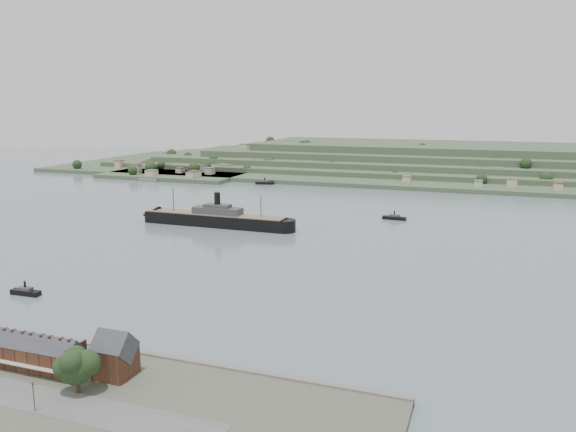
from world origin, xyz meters
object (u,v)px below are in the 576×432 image
(terrace_row, at_px, (3,347))
(steamship, at_px, (211,218))
(gabled_building, at_px, (115,355))
(tugboat, at_px, (26,292))
(fig_tree, at_px, (76,366))

(terrace_row, bearing_deg, steamship, 99.72)
(gabled_building, relative_size, steamship, 0.13)
(terrace_row, height_order, gabled_building, gabled_building)
(steamship, bearing_deg, tugboat, -93.92)
(steamship, bearing_deg, gabled_building, -69.99)
(terrace_row, relative_size, gabled_building, 3.95)
(terrace_row, bearing_deg, tugboat, 129.64)
(terrace_row, relative_size, fig_tree, 4.25)
(gabled_building, height_order, fig_tree, gabled_building)
(terrace_row, xyz_separation_m, gabled_building, (37.50, 4.02, 1.34))
(gabled_building, relative_size, fig_tree, 1.08)
(tugboat, bearing_deg, fig_tree, -38.10)
(steamship, height_order, fig_tree, steamship)
(gabled_building, distance_m, steamship, 210.78)
(tugboat, bearing_deg, steamship, 86.08)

